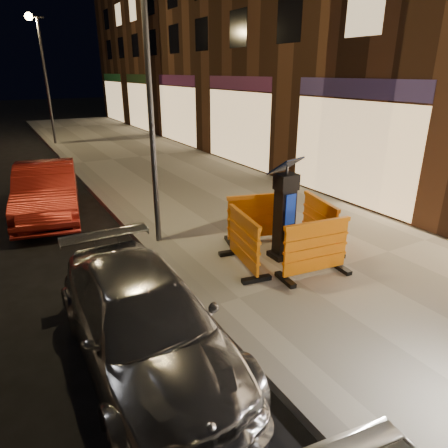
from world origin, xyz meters
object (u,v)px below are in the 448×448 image
car_silver (148,360)px  barrier_bldgside (319,224)px  barrier_front (316,249)px  barrier_back (257,218)px  parking_kiosk (285,212)px  barrier_kerbside (244,241)px  car_red (51,216)px

car_silver → barrier_bldgside: bearing=19.4°
barrier_front → car_silver: (-3.44, -0.52, -0.69)m
barrier_back → car_silver: barrier_back is taller
parking_kiosk → barrier_back: 1.04m
barrier_back → barrier_kerbside: size_ratio=1.00×
barrier_kerbside → barrier_bldgside: (1.90, 0.00, 0.00)m
parking_kiosk → car_red: size_ratio=0.45×
barrier_front → barrier_kerbside: bearing=141.7°
barrier_bldgside → car_red: bearing=54.2°
barrier_front → car_red: 7.46m
barrier_bldgside → car_red: 7.23m
barrier_back → barrier_kerbside: bearing=-120.3°
barrier_front → barrier_bldgside: 1.34m
barrier_bldgside → car_silver: (-4.39, -1.47, -0.69)m
barrier_kerbside → car_red: 6.18m
parking_kiosk → barrier_front: 1.04m
barrier_back → barrier_kerbside: (-0.95, -0.95, 0.00)m
barrier_back → car_silver: size_ratio=0.33×
barrier_front → car_red: size_ratio=0.32×
parking_kiosk → barrier_back: (0.00, 0.95, -0.43)m
car_red → car_silver: bearing=-78.1°
barrier_bldgside → barrier_kerbside: bearing=103.7°
barrier_back → car_red: size_ratio=0.32×
barrier_bldgside → parking_kiosk: bearing=103.7°
car_red → parking_kiosk: bearing=-46.2°
parking_kiosk → car_red: bearing=136.0°
barrier_front → car_red: bearing=126.8°
barrier_bldgside → car_silver: barrier_bldgside is taller
car_silver → car_red: bearing=93.4°
barrier_kerbside → barrier_front: bearing=-125.3°
barrier_front → barrier_back: 1.90m
parking_kiosk → barrier_front: parking_kiosk is taller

